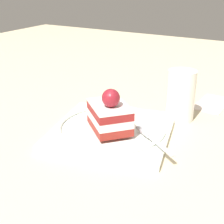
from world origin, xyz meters
TOP-DOWN VIEW (x-y plane):
  - ground_plane at (0.00, 0.00)m, footprint 2.40×2.40m
  - dessert_plate at (-0.03, -0.02)m, footprint 0.29×0.29m
  - cake_slice at (-0.01, -0.02)m, footprint 0.12×0.12m
  - fork at (-0.01, 0.08)m, footprint 0.08×0.11m
  - drink_glass_near at (-0.18, 0.07)m, footprint 0.07×0.07m
  - folded_napkin at (-0.31, 0.12)m, footprint 0.13×0.08m

SIDE VIEW (x-z plane):
  - ground_plane at x=0.00m, z-range 0.00..0.00m
  - folded_napkin at x=-0.31m, z-range 0.00..0.00m
  - dessert_plate at x=-0.03m, z-range 0.00..0.02m
  - fork at x=-0.01m, z-range 0.02..0.03m
  - cake_slice at x=-0.01m, z-range 0.01..0.10m
  - drink_glass_near at x=-0.18m, z-range -0.01..0.11m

